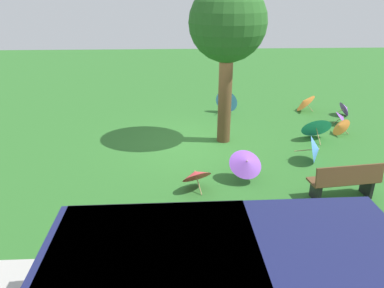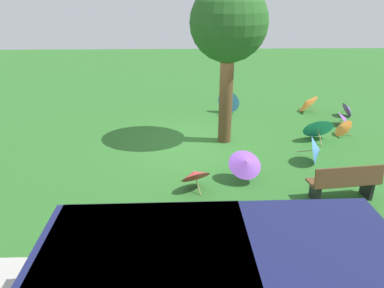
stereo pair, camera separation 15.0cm
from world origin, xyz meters
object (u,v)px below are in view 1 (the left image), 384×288
at_px(parasol_purple_1, 345,108).
at_px(parasol_purple_2, 342,118).
at_px(van_dark, 214,281).
at_px(parasol_orange_2, 340,126).
at_px(parasol_red_0, 196,174).
at_px(parasol_orange_0, 304,102).
at_px(parasol_blue_3, 227,101).
at_px(parasol_blue_1, 316,149).
at_px(park_bench, 345,181).
at_px(shade_tree, 228,26).
at_px(parasol_teal_0, 316,126).
at_px(parasol_purple_0, 246,163).

bearing_deg(parasol_purple_1, parasol_purple_2, 60.14).
relative_size(van_dark, parasol_purple_1, 7.68).
distance_m(parasol_orange_2, parasol_red_0, 5.98).
xyz_separation_m(parasol_orange_0, parasol_purple_1, (-1.39, 0.63, -0.08)).
xyz_separation_m(parasol_orange_2, parasol_blue_3, (3.41, -2.61, 0.16)).
bearing_deg(parasol_orange_2, parasol_blue_1, 51.57).
height_order(parasol_blue_1, parasol_red_0, parasol_blue_1).
height_order(park_bench, shade_tree, shade_tree).
bearing_deg(van_dark, parasol_purple_1, -123.45).
distance_m(van_dark, parasol_purple_1, 10.99).
xyz_separation_m(park_bench, parasol_purple_1, (-2.70, -5.85, -0.18)).
bearing_deg(parasol_purple_2, parasol_orange_0, -62.80).
xyz_separation_m(parasol_teal_0, parasol_red_0, (4.03, 3.01, -0.04)).
height_order(parasol_orange_0, parasol_teal_0, parasol_teal_0).
distance_m(parasol_purple_2, parasol_blue_1, 3.63).
xyz_separation_m(van_dark, park_bench, (-3.34, -3.31, -0.45)).
relative_size(parasol_purple_2, parasol_blue_1, 0.82).
distance_m(parasol_purple_1, parasol_red_0, 8.01).
distance_m(park_bench, parasol_teal_0, 3.67).
xyz_separation_m(van_dark, parasol_orange_0, (-4.66, -9.78, -0.54)).
relative_size(parasol_teal_0, parasol_purple_2, 1.37).
height_order(parasol_purple_1, parasol_red_0, parasol_red_0).
height_order(parasol_purple_0, parasol_red_0, parasol_purple_0).
bearing_deg(shade_tree, parasol_purple_1, -155.54).
xyz_separation_m(parasol_orange_0, parasol_purple_2, (-0.83, 1.61, -0.11)).
bearing_deg(parasol_purple_0, van_dark, 73.44).
bearing_deg(van_dark, park_bench, -135.31).
xyz_separation_m(parasol_teal_0, parasol_blue_1, (0.63, 1.71, -0.04)).
relative_size(park_bench, shade_tree, 0.35).
bearing_deg(park_bench, parasol_orange_0, -101.46).
xyz_separation_m(park_bench, parasol_orange_0, (-1.31, -6.47, -0.10)).
xyz_separation_m(parasol_purple_2, parasol_orange_2, (0.51, 0.96, 0.04)).
relative_size(shade_tree, parasol_blue_3, 5.03).
relative_size(parasol_purple_0, parasol_blue_1, 1.12).
bearing_deg(parasol_purple_2, parasol_blue_3, -22.72).
bearing_deg(parasol_blue_1, parasol_blue_3, -68.35).
bearing_deg(shade_tree, parasol_purple_0, 94.50).
height_order(park_bench, parasol_red_0, park_bench).
bearing_deg(parasol_purple_2, parasol_purple_1, -119.86).
xyz_separation_m(parasol_orange_0, parasol_red_0, (4.66, 5.87, 0.02)).
bearing_deg(parasol_red_0, parasol_teal_0, -143.30).
height_order(shade_tree, parasol_orange_0, shade_tree).
height_order(park_bench, parasol_purple_0, park_bench).
distance_m(shade_tree, parasol_blue_3, 4.27).
height_order(shade_tree, parasol_teal_0, shade_tree).
relative_size(parasol_purple_1, parasol_orange_2, 0.92).
bearing_deg(parasol_purple_0, parasol_blue_3, -93.16).
xyz_separation_m(parasol_blue_1, parasol_blue_3, (1.83, -4.60, 0.06)).
xyz_separation_m(parasol_orange_0, parasol_purple_0, (3.40, 5.56, 0.15)).
distance_m(parasol_purple_0, parasol_teal_0, 3.86).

